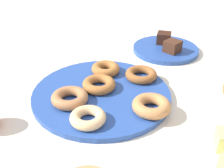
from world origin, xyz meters
TOP-DOWN VIEW (x-y plane):
  - ground_plane at (0.00, 0.00)m, footprint 2.40×2.40m
  - donut_plate at (0.00, 0.00)m, footprint 0.36×0.36m
  - donut_0 at (0.07, -0.05)m, footprint 0.13×0.13m
  - donut_1 at (0.03, 0.14)m, footprint 0.12×0.12m
  - donut_2 at (0.12, 0.03)m, footprint 0.10×0.10m
  - donut_3 at (-0.01, -0.01)m, footprint 0.11×0.11m
  - donut_4 at (-0.11, 0.07)m, footprint 0.10×0.10m
  - donut_5 at (-0.10, -0.03)m, footprint 0.11×0.11m
  - cake_plate at (-0.34, 0.08)m, footprint 0.22×0.22m
  - brownie_near at (-0.38, 0.07)m, footprint 0.05×0.05m
  - brownie_far at (-0.31, 0.11)m, footprint 0.06×0.06m
  - fruit_bowl at (0.15, 0.30)m, footprint 0.16×0.16m

SIDE VIEW (x-z plane):
  - ground_plane at x=0.00m, z-range 0.00..0.00m
  - donut_plate at x=0.00m, z-range 0.00..0.01m
  - cake_plate at x=-0.34m, z-range 0.00..0.01m
  - fruit_bowl at x=0.15m, z-range 0.00..0.04m
  - donut_4 at x=-0.11m, z-range 0.01..0.04m
  - donut_2 at x=0.12m, z-range 0.01..0.04m
  - donut_3 at x=-0.01m, z-range 0.01..0.04m
  - donut_0 at x=0.07m, z-range 0.01..0.04m
  - donut_5 at x=-0.10m, z-range 0.01..0.04m
  - donut_1 at x=0.03m, z-range 0.01..0.04m
  - brownie_near at x=-0.38m, z-range 0.01..0.05m
  - brownie_far at x=-0.31m, z-range 0.01..0.05m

